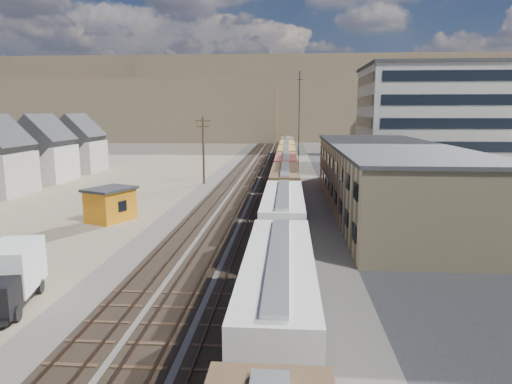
# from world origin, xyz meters

# --- Properties ---
(ground) EXTENTS (300.00, 300.00, 0.00)m
(ground) POSITION_xyz_m (0.00, 0.00, 0.00)
(ground) COLOR #6B6356
(ground) RESTS_ON ground
(ballast_bed) EXTENTS (18.00, 200.00, 0.06)m
(ballast_bed) POSITION_xyz_m (0.00, 50.00, 0.03)
(ballast_bed) COLOR #4C4742
(ballast_bed) RESTS_ON ground
(dirt_yard) EXTENTS (24.00, 180.00, 0.03)m
(dirt_yard) POSITION_xyz_m (-20.00, 40.00, 0.01)
(dirt_yard) COLOR #816E58
(dirt_yard) RESTS_ON ground
(asphalt_lot) EXTENTS (26.00, 120.00, 0.04)m
(asphalt_lot) POSITION_xyz_m (22.00, 35.00, 0.02)
(asphalt_lot) COLOR #232326
(asphalt_lot) RESTS_ON ground
(rail_tracks) EXTENTS (11.40, 200.00, 0.24)m
(rail_tracks) POSITION_xyz_m (-0.55, 50.00, 0.11)
(rail_tracks) COLOR black
(rail_tracks) RESTS_ON ground
(freight_train) EXTENTS (3.00, 119.74, 4.46)m
(freight_train) POSITION_xyz_m (3.80, 31.72, 2.79)
(freight_train) COLOR black
(freight_train) RESTS_ON ground
(warehouse) EXTENTS (12.40, 40.40, 7.25)m
(warehouse) POSITION_xyz_m (14.98, 25.00, 3.65)
(warehouse) COLOR tan
(warehouse) RESTS_ON ground
(office_tower) EXTENTS (22.60, 18.60, 18.45)m
(office_tower) POSITION_xyz_m (27.95, 54.95, 9.26)
(office_tower) COLOR #9E998E
(office_tower) RESTS_ON ground
(utility_pole_north) EXTENTS (2.20, 0.32, 10.00)m
(utility_pole_north) POSITION_xyz_m (-8.50, 42.00, 5.30)
(utility_pole_north) COLOR #382619
(utility_pole_north) RESTS_ON ground
(radio_mast) EXTENTS (1.20, 0.16, 18.00)m
(radio_mast) POSITION_xyz_m (6.00, 60.00, 9.12)
(radio_mast) COLOR black
(radio_mast) RESTS_ON ground
(hills_north) EXTENTS (265.00, 80.00, 32.00)m
(hills_north) POSITION_xyz_m (0.17, 167.92, 14.10)
(hills_north) COLOR brown
(hills_north) RESTS_ON ground
(box_truck) EXTENTS (3.55, 6.54, 3.31)m
(box_truck) POSITION_xyz_m (-11.29, -2.05, 1.68)
(box_truck) COLOR silver
(box_truck) RESTS_ON ground
(maintenance_shed) EXTENTS (5.10, 5.62, 3.35)m
(maintenance_shed) POSITION_xyz_m (-13.41, 17.98, 1.72)
(maintenance_shed) COLOR orange
(maintenance_shed) RESTS_ON ground
(parked_car_blue) EXTENTS (3.86, 5.45, 1.38)m
(parked_car_blue) POSITION_xyz_m (22.89, 59.04, 0.69)
(parked_car_blue) COLOR navy
(parked_car_blue) RESTS_ON ground
(parked_car_far) EXTENTS (3.05, 4.40, 1.39)m
(parked_car_far) POSITION_xyz_m (27.93, 40.07, 0.70)
(parked_car_far) COLOR white
(parked_car_far) RESTS_ON ground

